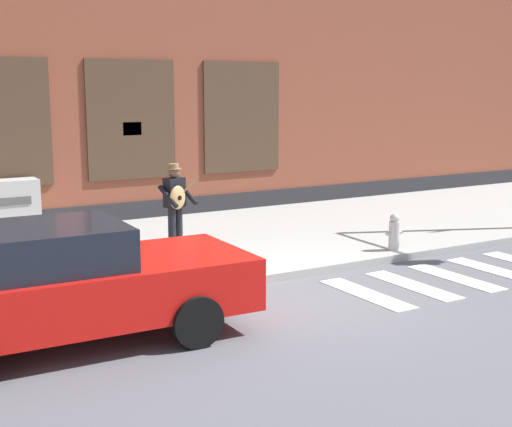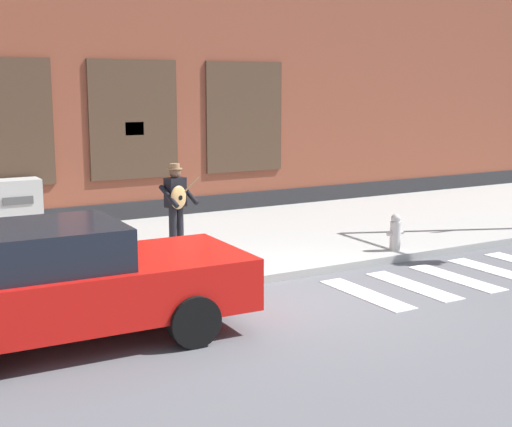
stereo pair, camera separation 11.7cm
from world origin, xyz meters
TOP-DOWN VIEW (x-y plane):
  - ground_plane at (0.00, 0.00)m, footprint 160.00×160.00m
  - sidewalk at (0.00, 3.84)m, footprint 28.00×5.88m
  - building_backdrop at (-0.00, 8.77)m, footprint 28.00×4.06m
  - crosswalk at (3.45, -0.40)m, footprint 5.20×1.90m
  - red_car at (-3.56, -0.19)m, footprint 4.65×2.08m
  - busker at (-0.49, 3.30)m, footprint 0.78×0.65m
  - utility_box at (-2.79, 6.33)m, footprint 1.02×0.60m
  - fire_hydrant at (3.06, 1.25)m, footprint 0.38×0.20m

SIDE VIEW (x-z plane):
  - ground_plane at x=0.00m, z-range 0.00..0.00m
  - crosswalk at x=3.45m, z-range 0.00..0.01m
  - sidewalk at x=0.00m, z-range 0.00..0.14m
  - fire_hydrant at x=3.06m, z-range 0.14..0.84m
  - utility_box at x=-2.79m, z-range 0.14..1.30m
  - red_car at x=-3.56m, z-range 0.01..1.54m
  - busker at x=-0.49m, z-range 0.25..1.89m
  - building_backdrop at x=0.00m, z-range -0.01..9.08m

